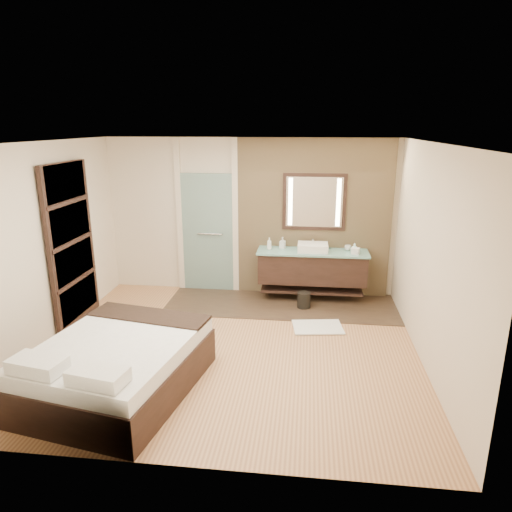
# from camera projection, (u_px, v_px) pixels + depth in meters

# --- Properties ---
(floor) EXTENTS (5.00, 5.00, 0.00)m
(floor) POSITION_uv_depth(u_px,v_px,m) (229.00, 347.00, 6.17)
(floor) COLOR #9A6240
(floor) RESTS_ON ground
(tile_strip) EXTENTS (3.80, 1.30, 0.01)m
(tile_strip) POSITION_uv_depth(u_px,v_px,m) (281.00, 304.00, 7.63)
(tile_strip) COLOR #33221B
(tile_strip) RESTS_ON floor
(stone_wall) EXTENTS (2.60, 0.08, 2.70)m
(stone_wall) POSITION_uv_depth(u_px,v_px,m) (314.00, 219.00, 7.78)
(stone_wall) COLOR tan
(stone_wall) RESTS_ON floor
(vanity) EXTENTS (1.85, 0.55, 0.88)m
(vanity) POSITION_uv_depth(u_px,v_px,m) (312.00, 267.00, 7.72)
(vanity) COLOR black
(vanity) RESTS_ON stone_wall
(mirror_unit) EXTENTS (1.06, 0.04, 0.96)m
(mirror_unit) POSITION_uv_depth(u_px,v_px,m) (314.00, 202.00, 7.65)
(mirror_unit) COLOR black
(mirror_unit) RESTS_ON stone_wall
(frosted_door) EXTENTS (1.10, 0.12, 2.70)m
(frosted_door) POSITION_uv_depth(u_px,v_px,m) (208.00, 228.00, 8.04)
(frosted_door) COLOR #AAD7CF
(frosted_door) RESTS_ON floor
(shoji_partition) EXTENTS (0.06, 1.20, 2.40)m
(shoji_partition) POSITION_uv_depth(u_px,v_px,m) (72.00, 245.00, 6.68)
(shoji_partition) COLOR black
(shoji_partition) RESTS_ON floor
(bed) EXTENTS (1.88, 2.20, 0.75)m
(bed) POSITION_uv_depth(u_px,v_px,m) (117.00, 366.00, 5.10)
(bed) COLOR black
(bed) RESTS_ON floor
(bath_mat) EXTENTS (0.78, 0.60, 0.02)m
(bath_mat) POSITION_uv_depth(u_px,v_px,m) (318.00, 327.00, 6.75)
(bath_mat) COLOR white
(bath_mat) RESTS_ON floor
(waste_bin) EXTENTS (0.23, 0.23, 0.27)m
(waste_bin) POSITION_uv_depth(u_px,v_px,m) (304.00, 300.00, 7.46)
(waste_bin) COLOR black
(waste_bin) RESTS_ON floor
(tissue_box) EXTENTS (0.15, 0.15, 0.10)m
(tissue_box) POSITION_uv_depth(u_px,v_px,m) (355.00, 251.00, 7.44)
(tissue_box) COLOR silver
(tissue_box) RESTS_ON vanity
(soap_bottle_a) EXTENTS (0.10, 0.10, 0.20)m
(soap_bottle_a) POSITION_uv_depth(u_px,v_px,m) (269.00, 243.00, 7.72)
(soap_bottle_a) COLOR white
(soap_bottle_a) RESTS_ON vanity
(soap_bottle_b) EXTENTS (0.11, 0.11, 0.19)m
(soap_bottle_b) POSITION_uv_depth(u_px,v_px,m) (283.00, 243.00, 7.78)
(soap_bottle_b) COLOR #B2B2B2
(soap_bottle_b) RESTS_ON vanity
(soap_bottle_c) EXTENTS (0.14, 0.14, 0.16)m
(soap_bottle_c) POSITION_uv_depth(u_px,v_px,m) (354.00, 248.00, 7.51)
(soap_bottle_c) COLOR #C3F6EF
(soap_bottle_c) RESTS_ON vanity
(cup) EXTENTS (0.12, 0.12, 0.09)m
(cup) POSITION_uv_depth(u_px,v_px,m) (348.00, 248.00, 7.67)
(cup) COLOR silver
(cup) RESTS_ON vanity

